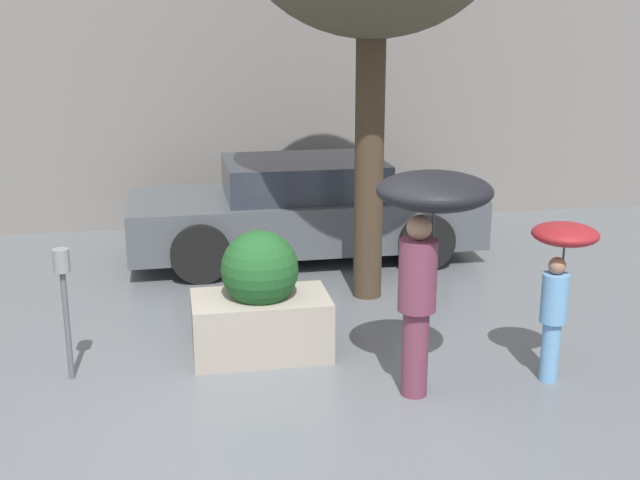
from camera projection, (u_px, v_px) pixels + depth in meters
ground_plane at (272, 432)px, 6.12m from camera, size 40.00×40.00×0.00m
building_facade at (211, 20)px, 11.46m from camera, size 18.00×0.30×6.00m
planter_box at (260, 303)px, 7.40m from camera, size 1.26×0.73×1.19m
person_adult at (429, 222)px, 6.39m from camera, size 0.93×0.93×1.88m
person_child at (560, 267)px, 6.77m from camera, size 0.56×0.56×1.39m
parked_car_near at (304, 210)px, 10.49m from camera, size 4.49×1.99×1.28m
parking_meter at (64, 286)px, 6.80m from camera, size 0.14×0.14×1.18m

